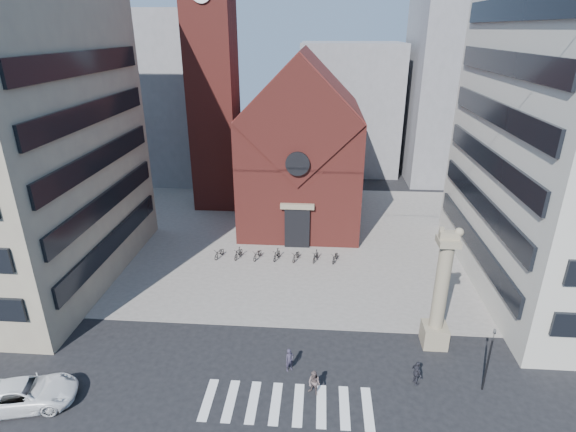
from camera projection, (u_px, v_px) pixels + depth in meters
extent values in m
plane|color=black|center=(282.00, 367.00, 28.32)|extent=(120.00, 120.00, 0.00)
cube|color=gray|center=(298.00, 238.00, 45.79)|extent=(46.00, 30.00, 0.05)
cube|color=maroon|center=(302.00, 165.00, 49.00)|extent=(12.00, 16.00, 12.00)
cube|color=maroon|center=(302.00, 108.00, 47.05)|extent=(12.00, 15.40, 12.00)
cube|color=maroon|center=(298.00, 124.00, 39.37)|extent=(11.76, 0.50, 11.76)
cylinder|color=black|center=(298.00, 164.00, 40.31)|extent=(2.20, 0.30, 2.20)
cube|color=black|center=(297.00, 229.00, 43.05)|extent=(2.40, 0.30, 4.00)
cube|color=gray|center=(297.00, 206.00, 42.11)|extent=(3.20, 0.40, 0.50)
cube|color=maroon|center=(212.00, 75.00, 48.97)|extent=(5.00, 5.00, 30.00)
cube|color=gray|center=(163.00, 97.00, 62.24)|extent=(16.00, 14.00, 22.00)
cube|color=gray|center=(349.00, 108.00, 65.83)|extent=(14.00, 12.00, 18.00)
cube|color=gray|center=(470.00, 90.00, 60.81)|extent=(16.00, 14.00, 24.00)
cube|color=gray|center=(434.00, 335.00, 30.10)|extent=(1.60, 1.60, 1.50)
cylinder|color=gray|center=(441.00, 287.00, 28.65)|extent=(0.90, 0.90, 6.00)
cube|color=gray|center=(448.00, 242.00, 27.42)|extent=(1.30, 1.30, 0.40)
cube|color=gray|center=(449.00, 236.00, 27.26)|extent=(1.20, 0.50, 0.55)
sphere|color=gray|center=(459.00, 232.00, 27.13)|extent=(0.56, 0.56, 0.56)
cube|color=gray|center=(442.00, 229.00, 27.14)|extent=(0.25, 0.15, 0.35)
cylinder|color=black|center=(487.00, 366.00, 25.90)|extent=(0.12, 0.12, 3.50)
imported|color=black|center=(494.00, 335.00, 25.07)|extent=(0.13, 0.16, 0.80)
imported|color=white|center=(24.00, 394.00, 25.20)|extent=(6.00, 3.86, 1.54)
imported|color=#2F2B3B|center=(290.00, 360.00, 27.77)|extent=(0.68, 0.64, 1.56)
imported|color=#61504E|center=(314.00, 383.00, 25.93)|extent=(0.98, 0.92, 1.60)
imported|color=#282830|center=(417.00, 373.00, 26.67)|extent=(0.70, 1.02, 1.61)
imported|color=black|center=(219.00, 253.00, 41.60)|extent=(1.06, 1.82, 0.91)
imported|color=black|center=(238.00, 253.00, 41.46)|extent=(0.92, 1.74, 1.01)
imported|color=black|center=(257.00, 254.00, 41.36)|extent=(1.06, 1.82, 0.91)
imported|color=black|center=(277.00, 255.00, 41.22)|extent=(0.92, 1.74, 1.01)
imported|color=black|center=(296.00, 256.00, 41.11)|extent=(1.06, 1.82, 0.91)
imported|color=black|center=(316.00, 256.00, 40.97)|extent=(0.92, 1.74, 1.01)
imported|color=black|center=(335.00, 257.00, 40.87)|extent=(1.06, 1.82, 0.91)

